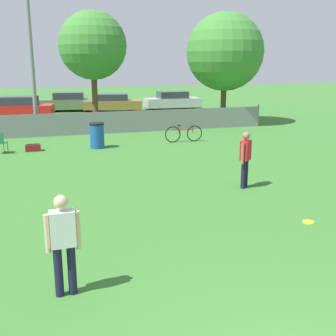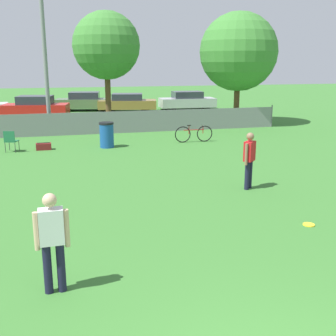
{
  "view_description": "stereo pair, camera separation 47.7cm",
  "coord_description": "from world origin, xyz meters",
  "px_view_note": "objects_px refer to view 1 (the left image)",
  "views": [
    {
      "loc": [
        -2.54,
        -2.86,
        3.46
      ],
      "look_at": [
        0.39,
        6.29,
        1.05
      ],
      "focal_mm": 45.0,
      "sensor_mm": 36.0,
      "label": 1
    },
    {
      "loc": [
        -2.08,
        -2.99,
        3.46
      ],
      "look_at": [
        0.39,
        6.29,
        1.05
      ],
      "focal_mm": 45.0,
      "sensor_mm": 36.0,
      "label": 2
    }
  ],
  "objects_px": {
    "frisbee_disc": "(309,222)",
    "parked_car_silver": "(172,101)",
    "player_receiver_white": "(63,239)",
    "bicycle_sideline": "(184,134)",
    "player_thrower_red": "(245,156)",
    "light_pole": "(30,41)",
    "parked_car_tan": "(113,103)",
    "parked_car_red": "(20,108)",
    "parked_car_olive": "(69,102)",
    "tree_far_right": "(225,52)",
    "trash_bin": "(97,135)",
    "gear_bag_sideline": "(33,148)",
    "tree_near_pole": "(93,46)"
  },
  "relations": [
    {
      "from": "frisbee_disc",
      "to": "player_thrower_red",
      "type": "bearing_deg",
      "value": 91.74
    },
    {
      "from": "parked_car_silver",
      "to": "tree_near_pole",
      "type": "bearing_deg",
      "value": -134.41
    },
    {
      "from": "tree_near_pole",
      "to": "frisbee_disc",
      "type": "distance_m",
      "value": 17.5
    },
    {
      "from": "gear_bag_sideline",
      "to": "parked_car_red",
      "type": "xyz_separation_m",
      "value": [
        -0.65,
        10.54,
        0.56
      ]
    },
    {
      "from": "player_thrower_red",
      "to": "frisbee_disc",
      "type": "height_order",
      "value": "player_thrower_red"
    },
    {
      "from": "player_receiver_white",
      "to": "parked_car_tan",
      "type": "relative_size",
      "value": 0.36
    },
    {
      "from": "bicycle_sideline",
      "to": "player_thrower_red",
      "type": "bearing_deg",
      "value": -94.24
    },
    {
      "from": "tree_far_right",
      "to": "bicycle_sideline",
      "type": "height_order",
      "value": "tree_far_right"
    },
    {
      "from": "parked_car_red",
      "to": "parked_car_silver",
      "type": "xyz_separation_m",
      "value": [
        10.9,
        2.54,
        -0.04
      ]
    },
    {
      "from": "trash_bin",
      "to": "parked_car_tan",
      "type": "distance_m",
      "value": 13.33
    },
    {
      "from": "player_receiver_white",
      "to": "gear_bag_sideline",
      "type": "bearing_deg",
      "value": 90.89
    },
    {
      "from": "parked_car_silver",
      "to": "light_pole",
      "type": "bearing_deg",
      "value": -136.15
    },
    {
      "from": "tree_far_right",
      "to": "parked_car_red",
      "type": "xyz_separation_m",
      "value": [
        -11.29,
        5.67,
        -3.35
      ]
    },
    {
      "from": "light_pole",
      "to": "player_thrower_red",
      "type": "bearing_deg",
      "value": -64.39
    },
    {
      "from": "player_thrower_red",
      "to": "parked_car_olive",
      "type": "distance_m",
      "value": 21.68
    },
    {
      "from": "light_pole",
      "to": "bicycle_sideline",
      "type": "bearing_deg",
      "value": -33.61
    },
    {
      "from": "parked_car_olive",
      "to": "light_pole",
      "type": "bearing_deg",
      "value": -93.75
    },
    {
      "from": "tree_far_right",
      "to": "parked_car_silver",
      "type": "distance_m",
      "value": 8.88
    },
    {
      "from": "trash_bin",
      "to": "parked_car_red",
      "type": "xyz_separation_m",
      "value": [
        -3.21,
        10.71,
        0.16
      ]
    },
    {
      "from": "player_receiver_white",
      "to": "parked_car_red",
      "type": "distance_m",
      "value": 22.06
    },
    {
      "from": "parked_car_silver",
      "to": "tree_far_right",
      "type": "bearing_deg",
      "value": -85.02
    },
    {
      "from": "frisbee_disc",
      "to": "parked_car_silver",
      "type": "height_order",
      "value": "parked_car_silver"
    },
    {
      "from": "frisbee_disc",
      "to": "parked_car_tan",
      "type": "xyz_separation_m",
      "value": [
        -0.15,
        22.88,
        0.64
      ]
    },
    {
      "from": "player_thrower_red",
      "to": "parked_car_red",
      "type": "height_order",
      "value": "player_thrower_red"
    },
    {
      "from": "tree_far_right",
      "to": "parked_car_silver",
      "type": "bearing_deg",
      "value": 92.68
    },
    {
      "from": "tree_near_pole",
      "to": "parked_car_tan",
      "type": "bearing_deg",
      "value": 70.78
    },
    {
      "from": "tree_near_pole",
      "to": "parked_car_tan",
      "type": "xyz_separation_m",
      "value": [
        2.12,
        6.07,
        -3.72
      ]
    },
    {
      "from": "light_pole",
      "to": "parked_car_olive",
      "type": "bearing_deg",
      "value": 76.32
    },
    {
      "from": "player_thrower_red",
      "to": "light_pole",
      "type": "bearing_deg",
      "value": 73.65
    },
    {
      "from": "frisbee_disc",
      "to": "parked_car_olive",
      "type": "relative_size",
      "value": 0.06
    },
    {
      "from": "tree_far_right",
      "to": "gear_bag_sideline",
      "type": "relative_size",
      "value": 10.42
    },
    {
      "from": "parked_car_red",
      "to": "gear_bag_sideline",
      "type": "bearing_deg",
      "value": -75.56
    },
    {
      "from": "player_receiver_white",
      "to": "parked_car_silver",
      "type": "bearing_deg",
      "value": 67.05
    },
    {
      "from": "tree_near_pole",
      "to": "player_thrower_red",
      "type": "relative_size",
      "value": 3.91
    },
    {
      "from": "parked_car_silver",
      "to": "player_receiver_white",
      "type": "bearing_deg",
      "value": -109.56
    },
    {
      "from": "parked_car_silver",
      "to": "bicycle_sideline",
      "type": "bearing_deg",
      "value": -103.88
    },
    {
      "from": "tree_near_pole",
      "to": "parked_car_red",
      "type": "height_order",
      "value": "tree_near_pole"
    },
    {
      "from": "trash_bin",
      "to": "parked_car_olive",
      "type": "distance_m",
      "value": 14.45
    },
    {
      "from": "light_pole",
      "to": "frisbee_disc",
      "type": "relative_size",
      "value": 28.62
    },
    {
      "from": "light_pole",
      "to": "frisbee_disc",
      "type": "bearing_deg",
      "value": -68.77
    },
    {
      "from": "parked_car_red",
      "to": "parked_car_olive",
      "type": "height_order",
      "value": "parked_car_red"
    },
    {
      "from": "player_receiver_white",
      "to": "bicycle_sideline",
      "type": "xyz_separation_m",
      "value": [
        6.08,
        11.54,
        -0.54
      ]
    },
    {
      "from": "tree_near_pole",
      "to": "tree_far_right",
      "type": "xyz_separation_m",
      "value": [
        7.13,
        -1.85,
        -0.33
      ]
    },
    {
      "from": "parked_car_tan",
      "to": "parked_car_silver",
      "type": "xyz_separation_m",
      "value": [
        4.62,
        0.28,
        0.01
      ]
    },
    {
      "from": "frisbee_disc",
      "to": "parked_car_tan",
      "type": "height_order",
      "value": "parked_car_tan"
    },
    {
      "from": "trash_bin",
      "to": "gear_bag_sideline",
      "type": "distance_m",
      "value": 2.6
    },
    {
      "from": "tree_near_pole",
      "to": "bicycle_sideline",
      "type": "relative_size",
      "value": 3.59
    },
    {
      "from": "tree_far_right",
      "to": "player_receiver_white",
      "type": "height_order",
      "value": "tree_far_right"
    },
    {
      "from": "tree_far_right",
      "to": "parked_car_tan",
      "type": "xyz_separation_m",
      "value": [
        -5.01,
        7.93,
        -3.39
      ]
    },
    {
      "from": "player_receiver_white",
      "to": "frisbee_disc",
      "type": "distance_m",
      "value": 5.63
    }
  ]
}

